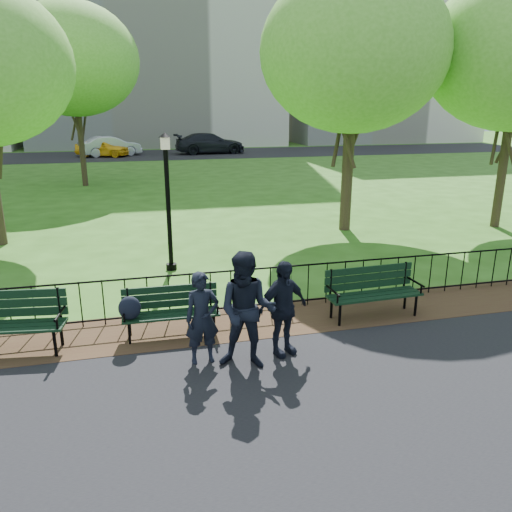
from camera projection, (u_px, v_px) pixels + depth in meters
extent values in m
plane|color=#305E18|center=(219.00, 366.00, 7.91)|extent=(120.00, 120.00, 0.00)
cube|color=#3C2218|center=(205.00, 326.00, 9.29)|extent=(60.00, 1.60, 0.01)
cube|color=black|center=(144.00, 155.00, 40.38)|extent=(70.00, 9.00, 0.01)
cylinder|color=black|center=(200.00, 273.00, 9.50)|extent=(24.00, 0.04, 0.04)
cylinder|color=black|center=(201.00, 310.00, 9.73)|extent=(24.00, 0.04, 0.04)
cylinder|color=black|center=(201.00, 294.00, 9.63)|extent=(0.02, 0.02, 0.90)
cube|color=silver|center=(374.00, 28.00, 54.96)|extent=(20.00, 15.00, 24.00)
cube|color=black|center=(171.00, 315.00, 8.78)|extent=(1.70, 0.50, 0.04)
cube|color=black|center=(170.00, 293.00, 8.91)|extent=(1.69, 0.08, 0.42)
cylinder|color=black|center=(129.00, 334.00, 8.53)|extent=(0.05, 0.05, 0.42)
cylinder|color=black|center=(214.00, 326.00, 8.83)|extent=(0.05, 0.05, 0.42)
cylinder|color=black|center=(130.00, 325.00, 8.84)|extent=(0.05, 0.05, 0.42)
cylinder|color=black|center=(212.00, 318.00, 9.14)|extent=(0.05, 0.05, 0.42)
cylinder|color=black|center=(124.00, 310.00, 8.56)|extent=(0.05, 0.53, 0.04)
cylinder|color=black|center=(216.00, 302.00, 8.89)|extent=(0.05, 0.53, 0.04)
ellipsoid|color=black|center=(130.00, 308.00, 8.48)|extent=(0.39, 0.28, 0.42)
cube|color=black|center=(2.00, 327.00, 8.12)|extent=(2.02, 0.78, 0.04)
cube|color=black|center=(5.00, 299.00, 8.28)|extent=(1.95, 0.30, 0.49)
cylinder|color=black|center=(55.00, 344.00, 8.10)|extent=(0.05, 0.05, 0.49)
cylinder|color=black|center=(61.00, 333.00, 8.47)|extent=(0.05, 0.05, 0.49)
cylinder|color=black|center=(60.00, 313.00, 8.16)|extent=(0.13, 0.61, 0.04)
cube|color=black|center=(375.00, 295.00, 9.55)|extent=(1.87, 0.57, 0.04)
cube|color=black|center=(369.00, 273.00, 9.69)|extent=(1.86, 0.11, 0.46)
cylinder|color=black|center=(340.00, 315.00, 9.23)|extent=(0.05, 0.05, 0.46)
cylinder|color=black|center=(416.00, 306.00, 9.66)|extent=(0.05, 0.05, 0.46)
cylinder|color=black|center=(331.00, 307.00, 9.57)|extent=(0.05, 0.05, 0.46)
cylinder|color=black|center=(405.00, 299.00, 10.00)|extent=(0.05, 0.05, 0.46)
cylinder|color=black|center=(333.00, 291.00, 9.26)|extent=(0.06, 0.58, 0.04)
cylinder|color=black|center=(415.00, 282.00, 9.73)|extent=(0.06, 0.58, 0.04)
cylinder|color=black|center=(171.00, 267.00, 12.48)|extent=(0.26, 0.26, 0.15)
cylinder|color=black|center=(169.00, 211.00, 12.06)|extent=(0.11, 0.11, 3.01)
cube|color=beige|center=(165.00, 143.00, 11.59)|extent=(0.21, 0.21, 0.28)
cone|color=black|center=(165.00, 135.00, 11.54)|extent=(0.30, 0.30, 0.11)
cylinder|color=#2D2116|center=(347.00, 179.00, 16.01)|extent=(0.35, 0.35, 3.35)
ellipsoid|color=#5BA932|center=(354.00, 52.00, 14.90)|extent=(5.65, 5.65, 4.80)
cylinder|color=#2D2116|center=(501.00, 176.00, 16.41)|extent=(0.29, 0.29, 3.39)
cylinder|color=#2D2116|center=(82.00, 149.00, 24.79)|extent=(0.28, 0.28, 3.67)
ellipsoid|color=#5BA932|center=(73.00, 59.00, 23.57)|extent=(6.18, 6.18, 5.25)
imported|color=black|center=(202.00, 318.00, 7.81)|extent=(0.57, 0.39, 1.50)
imported|color=black|center=(247.00, 311.00, 7.62)|extent=(1.02, 0.77, 1.87)
imported|color=black|center=(283.00, 308.00, 8.05)|extent=(1.01, 0.69, 1.60)
imported|color=yellow|center=(102.00, 148.00, 38.82)|extent=(4.38, 3.06, 1.38)
imported|color=#B7BAC0|center=(110.00, 146.00, 39.35)|extent=(4.98, 3.20, 1.55)
imported|color=black|center=(210.00, 143.00, 41.32)|extent=(5.89, 2.74, 1.66)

